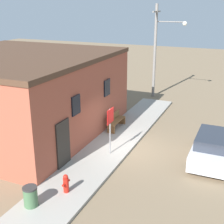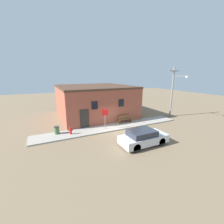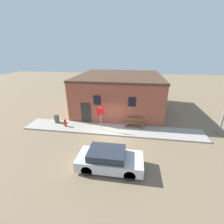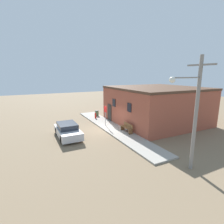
{
  "view_description": "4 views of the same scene",
  "coord_description": "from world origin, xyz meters",
  "px_view_note": "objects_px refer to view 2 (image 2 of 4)",
  "views": [
    {
      "loc": [
        -13.29,
        -4.73,
        6.92
      ],
      "look_at": [
        0.03,
        1.11,
        1.86
      ],
      "focal_mm": 50.0,
      "sensor_mm": 36.0,
      "label": 1
    },
    {
      "loc": [
        -7.01,
        -13.41,
        5.93
      ],
      "look_at": [
        0.03,
        1.11,
        1.86
      ],
      "focal_mm": 24.0,
      "sensor_mm": 36.0,
      "label": 2
    },
    {
      "loc": [
        1.88,
        -11.39,
        7.04
      ],
      "look_at": [
        0.03,
        1.11,
        1.86
      ],
      "focal_mm": 24.0,
      "sensor_mm": 36.0,
      "label": 3
    },
    {
      "loc": [
        16.54,
        -7.16,
        5.88
      ],
      "look_at": [
        0.03,
        1.11,
        1.86
      ],
      "focal_mm": 28.0,
      "sensor_mm": 36.0,
      "label": 4
    }
  ],
  "objects_px": {
    "stop_sign": "(105,115)",
    "utility_pole": "(173,90)",
    "bench": "(125,119)",
    "fire_hydrant": "(71,130)",
    "trash_bin": "(57,130)",
    "parked_car": "(143,138)"
  },
  "relations": [
    {
      "from": "stop_sign",
      "to": "utility_pole",
      "type": "distance_m",
      "value": 10.95
    },
    {
      "from": "stop_sign",
      "to": "parked_car",
      "type": "relative_size",
      "value": 0.54
    },
    {
      "from": "utility_pole",
      "to": "fire_hydrant",
      "type": "bearing_deg",
      "value": -177.47
    },
    {
      "from": "trash_bin",
      "to": "utility_pole",
      "type": "bearing_deg",
      "value": -0.21
    },
    {
      "from": "fire_hydrant",
      "to": "utility_pole",
      "type": "distance_m",
      "value": 14.76
    },
    {
      "from": "stop_sign",
      "to": "utility_pole",
      "type": "relative_size",
      "value": 0.32
    },
    {
      "from": "utility_pole",
      "to": "trash_bin",
      "type": "bearing_deg",
      "value": 179.79
    },
    {
      "from": "bench",
      "to": "trash_bin",
      "type": "bearing_deg",
      "value": -179.2
    },
    {
      "from": "stop_sign",
      "to": "parked_car",
      "type": "distance_m",
      "value": 4.98
    },
    {
      "from": "fire_hydrant",
      "to": "bench",
      "type": "xyz_separation_m",
      "value": [
        6.7,
        0.8,
        0.08
      ]
    },
    {
      "from": "trash_bin",
      "to": "bench",
      "type": "bearing_deg",
      "value": 0.8
    },
    {
      "from": "stop_sign",
      "to": "bench",
      "type": "distance_m",
      "value": 3.4
    },
    {
      "from": "fire_hydrant",
      "to": "trash_bin",
      "type": "xyz_separation_m",
      "value": [
        -1.24,
        0.69,
        0.01
      ]
    },
    {
      "from": "utility_pole",
      "to": "parked_car",
      "type": "bearing_deg",
      "value": -149.15
    },
    {
      "from": "bench",
      "to": "utility_pole",
      "type": "height_order",
      "value": "utility_pole"
    },
    {
      "from": "stop_sign",
      "to": "bench",
      "type": "bearing_deg",
      "value": 18.47
    },
    {
      "from": "fire_hydrant",
      "to": "bench",
      "type": "relative_size",
      "value": 0.45
    },
    {
      "from": "bench",
      "to": "stop_sign",
      "type": "bearing_deg",
      "value": -161.53
    },
    {
      "from": "fire_hydrant",
      "to": "trash_bin",
      "type": "distance_m",
      "value": 1.42
    },
    {
      "from": "trash_bin",
      "to": "fire_hydrant",
      "type": "bearing_deg",
      "value": -29.2
    },
    {
      "from": "fire_hydrant",
      "to": "stop_sign",
      "type": "bearing_deg",
      "value": -3.35
    },
    {
      "from": "trash_bin",
      "to": "parked_car",
      "type": "xyz_separation_m",
      "value": [
        6.44,
        -5.52,
        0.15
      ]
    }
  ]
}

